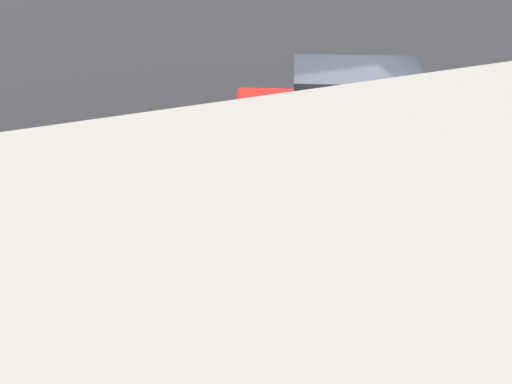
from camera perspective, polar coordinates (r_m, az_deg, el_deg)
ground_plane at (r=14.01m, az=6.91°, el=1.51°), size 60.00×60.00×0.00m
kerb_strip at (r=11.06m, az=16.24°, el=-8.69°), size 24.00×3.20×0.04m
moving_hatchback at (r=13.75m, az=6.92°, el=5.74°), size 4.25×3.04×2.06m
fire_hydrant at (r=10.49m, az=-4.67°, el=-7.14°), size 0.42×0.31×0.80m
pedestrian at (r=10.25m, az=-10.09°, el=-6.61°), size 0.27×0.57×1.22m
sign_post at (r=9.00m, az=-7.73°, el=-5.29°), size 0.07×0.44×2.40m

